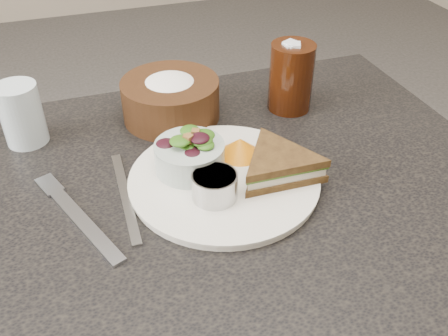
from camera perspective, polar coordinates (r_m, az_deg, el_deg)
dining_table at (r=1.05m, az=-2.42°, el=-18.14°), size 1.00×0.70×0.75m
dinner_plate at (r=0.78m, az=-0.00°, el=-1.40°), size 0.29×0.29×0.01m
sandwich at (r=0.77m, az=6.24°, el=0.37°), size 0.16×0.16×0.04m
salad_bowl at (r=0.77m, az=-3.97°, el=1.80°), size 0.15×0.15×0.06m
dressing_ramekin at (r=0.72m, az=-1.08°, el=-2.07°), size 0.07×0.07×0.04m
orange_wedge at (r=0.81m, az=1.83°, el=2.44°), size 0.10×0.10×0.03m
fork at (r=0.74m, az=-15.96°, el=-5.82°), size 0.10×0.20×0.01m
knife at (r=0.77m, az=-11.20°, el=-3.15°), size 0.02×0.22×0.00m
bread_basket at (r=0.93m, az=-6.16°, el=8.52°), size 0.23×0.23×0.10m
cola_glass at (r=0.95m, az=7.70°, el=10.58°), size 0.11×0.11×0.14m
water_glass at (r=0.92m, az=-22.13°, el=5.71°), size 0.08×0.08×0.11m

